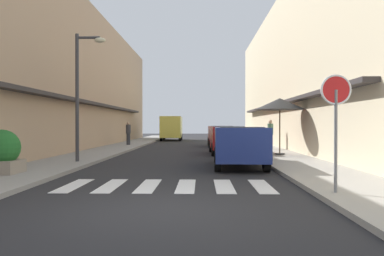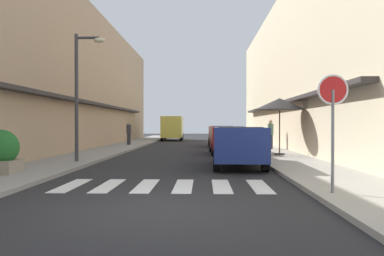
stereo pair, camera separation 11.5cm
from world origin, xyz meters
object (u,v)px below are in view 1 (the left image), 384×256
Objects in this scene: parked_car_far at (221,134)px; round_street_sign at (336,102)px; parked_car_near at (239,142)px; delivery_van at (172,126)px; parked_car_mid at (227,137)px; pedestrian_walking_far at (128,133)px; cafe_umbrella at (280,104)px; street_lamp at (82,83)px; pedestrian_walking_near at (270,134)px; planter_corner at (2,152)px.

round_street_sign is (1.45, -19.11, 1.10)m from parked_car_far.
parked_car_near is 24.40m from delivery_van.
pedestrian_walking_far is at bearing 133.28° from parked_car_mid.
delivery_van is (-4.33, 10.82, 0.48)m from parked_car_far.
cafe_umbrella is (2.38, -1.84, 1.61)m from parked_car_mid.
round_street_sign is (1.45, -12.23, 1.10)m from parked_car_mid.
street_lamp is at bearing -156.36° from cafe_umbrella.
street_lamp reaches higher than parked_car_near.
round_street_sign is at bearing 4.46° from pedestrian_walking_near.
pedestrian_walking_far is at bearing 178.78° from parked_car_far.
parked_car_mid is at bearing -38.55° from pedestrian_walking_near.
pedestrian_walking_far is (-2.28, -10.68, -0.42)m from delivery_van.
pedestrian_walking_near is at bearing 85.13° from round_street_sign.
parked_car_far is 1.69× the size of round_street_sign.
parked_car_near is at bearing 124.85° from pedestrian_walking_far.
parked_car_far is at bearing -172.75° from pedestrian_walking_far.
parked_car_near is at bearing -7.52° from street_lamp.
round_street_sign is at bearing -18.95° from planter_corner.
parked_car_far is 9.18m from cafe_umbrella.
street_lamp reaches higher than pedestrian_walking_far.
parked_car_near and parked_car_far have the same top height.
round_street_sign is (1.45, -5.92, 1.10)m from parked_car_near.
cafe_umbrella is 12.28m from planter_corner.
street_lamp reaches higher than cafe_umbrella.
delivery_van is 20.69m from cafe_umbrella.
pedestrian_walking_near is (0.32, 4.28, -1.51)m from cafe_umbrella.
parked_car_mid is 3.40× the size of planter_corner.
parked_car_far is 3.27× the size of planter_corner.
pedestrian_walking_far is at bearing -106.87° from pedestrian_walking_near.
pedestrian_walking_near is (2.70, -4.44, 0.11)m from parked_car_far.
parked_car_near is at bearing 22.02° from planter_corner.
street_lamp is (-6.02, -5.52, 2.26)m from parked_car_mid.
pedestrian_walking_far is at bearing 116.38° from parked_car_near.
planter_corner is (-7.25, -2.93, -0.19)m from parked_car_near.
parked_car_near is 13.19m from parked_car_far.
parked_car_mid is at bearing 42.51° from street_lamp.
delivery_van reaches higher than parked_car_near.
cafe_umbrella is (0.93, 10.39, 0.51)m from round_street_sign.
cafe_umbrella is at bearing 143.89° from pedestrian_walking_far.
delivery_van is at bearing 85.84° from street_lamp.
delivery_van is 3.16× the size of pedestrian_walking_near.
delivery_van is at bearing -93.60° from pedestrian_walking_far.
street_lamp reaches higher than parked_car_mid.
street_lamp is 9.19m from cafe_umbrella.
pedestrian_walking_near is 1.04× the size of pedestrian_walking_far.
parked_car_far is 0.77× the size of delivery_van.
parked_car_mid is 1.62× the size of cafe_umbrella.
street_lamp is 12.00m from pedestrian_walking_near.
parked_car_mid is 18.23m from delivery_van.
round_street_sign is 0.92× the size of cafe_umbrella.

